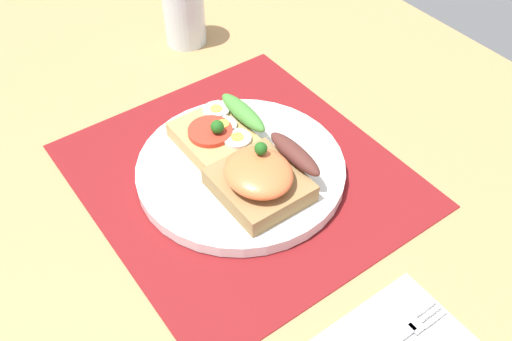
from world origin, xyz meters
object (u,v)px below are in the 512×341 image
(plate, at_px, (241,169))
(sandwich_salmon, at_px, (262,177))
(drinking_glass, at_px, (184,11))
(sandwich_egg_tomato, at_px, (219,132))

(plate, relative_size, sandwich_salmon, 2.35)
(plate, distance_m, drinking_glass, 0.30)
(drinking_glass, bearing_deg, sandwich_salmon, -17.08)
(plate, xyz_separation_m, drinking_glass, (-0.28, 0.10, 0.04))
(sandwich_salmon, xyz_separation_m, drinking_glass, (-0.33, 0.10, 0.01))
(sandwich_salmon, relative_size, drinking_glass, 1.03)
(sandwich_egg_tomato, bearing_deg, plate, -2.40)
(plate, distance_m, sandwich_salmon, 0.06)
(sandwich_egg_tomato, bearing_deg, sandwich_salmon, -3.99)
(sandwich_egg_tomato, relative_size, drinking_glass, 0.95)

